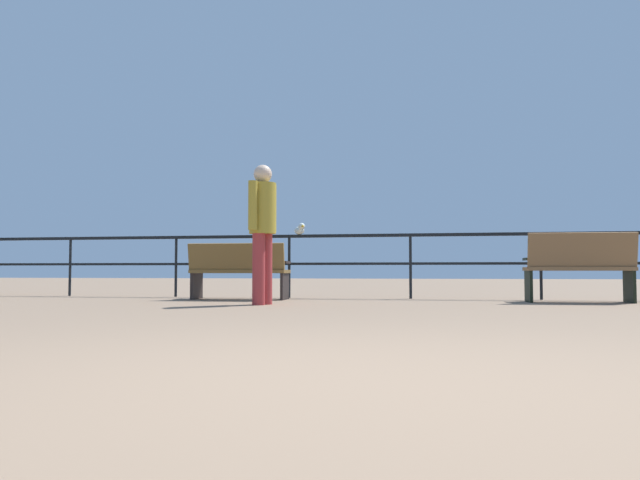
{
  "coord_description": "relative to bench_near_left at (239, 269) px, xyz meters",
  "views": [
    {
      "loc": [
        0.31,
        -2.42,
        0.44
      ],
      "look_at": [
        -1.34,
        6.76,
        0.9
      ],
      "focal_mm": 34.51,
      "sensor_mm": 36.0,
      "label": 1
    }
  ],
  "objects": [
    {
      "name": "ground_plane",
      "position": [
        2.54,
        -6.48,
        -0.46
      ],
      "size": [
        60.0,
        60.0,
        0.0
      ],
      "primitive_type": "plane",
      "color": "#876D55"
    },
    {
      "name": "pier_railing",
      "position": [
        2.54,
        0.78,
        0.29
      ],
      "size": [
        19.45,
        0.05,
        1.02
      ],
      "color": "black",
      "rests_on": "ground_plane"
    },
    {
      "name": "bench_near_left",
      "position": [
        0.0,
        0.0,
        0.0
      ],
      "size": [
        1.48,
        0.69,
        0.84
      ],
      "color": "brown",
      "rests_on": "ground_plane"
    },
    {
      "name": "bench_near_right",
      "position": [
        4.86,
        -0.0,
        0.06
      ],
      "size": [
        1.42,
        0.65,
        0.95
      ],
      "color": "brown",
      "rests_on": "ground_plane"
    },
    {
      "name": "person_at_railing",
      "position": [
        0.72,
        -1.24,
        0.57
      ],
      "size": [
        0.35,
        0.56,
        1.81
      ],
      "color": "#9D2E30",
      "rests_on": "ground_plane"
    },
    {
      "name": "seagull_on_rail",
      "position": [
        0.78,
        0.76,
        0.63
      ],
      "size": [
        0.25,
        0.36,
        0.18
      ],
      "color": "silver",
      "rests_on": "pier_railing"
    }
  ]
}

